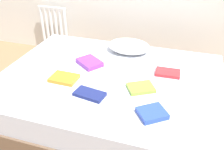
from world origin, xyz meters
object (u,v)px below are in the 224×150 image
at_px(radiator, 54,27).
at_px(textbook_red, 168,73).
at_px(pillow, 129,46).
at_px(textbook_orange, 64,78).
at_px(textbook_purple, 90,62).
at_px(textbook_lime, 141,88).
at_px(textbook_navy, 90,94).
at_px(bed, 110,99).
at_px(textbook_blue, 152,113).

height_order(radiator, textbook_red, radiator).
bearing_deg(pillow, textbook_orange, -119.44).
xyz_separation_m(radiator, textbook_purple, (0.99, -1.06, 0.13)).
bearing_deg(textbook_red, textbook_orange, -158.78).
xyz_separation_m(radiator, textbook_lime, (1.55, -1.32, 0.12)).
distance_m(textbook_navy, textbook_red, 0.75).
xyz_separation_m(textbook_navy, textbook_lime, (0.37, 0.21, -0.00)).
bearing_deg(pillow, textbook_navy, -96.69).
xyz_separation_m(radiator, textbook_red, (1.73, -1.02, 0.12)).
bearing_deg(pillow, radiator, 152.37).
distance_m(textbook_navy, textbook_purple, 0.51).
relative_size(radiator, textbook_lime, 2.89).
height_order(bed, textbook_lime, textbook_lime).
relative_size(pillow, textbook_lime, 2.14).
height_order(radiator, textbook_purple, radiator).
xyz_separation_m(pillow, textbook_red, (0.45, -0.34, -0.05)).
height_order(textbook_lime, textbook_blue, textbook_blue).
bearing_deg(pillow, textbook_lime, -67.83).
distance_m(textbook_orange, textbook_blue, 0.84).
xyz_separation_m(bed, textbook_orange, (-0.36, -0.18, 0.27)).
xyz_separation_m(bed, textbook_blue, (0.44, -0.42, 0.27)).
relative_size(textbook_navy, textbook_red, 1.11).
relative_size(bed, textbook_orange, 8.64).
bearing_deg(textbook_orange, textbook_purple, 72.81).
relative_size(radiator, textbook_orange, 2.59).
distance_m(radiator, textbook_lime, 2.04).
relative_size(textbook_purple, textbook_blue, 1.26).
bearing_deg(textbook_purple, textbook_navy, -32.22).
bearing_deg(radiator, textbook_navy, -52.32).
bearing_deg(radiator, textbook_blue, -43.76).
bearing_deg(textbook_navy, textbook_blue, -0.67).
xyz_separation_m(textbook_navy, textbook_purple, (-0.19, 0.47, 0.01)).
bearing_deg(bed, textbook_navy, -100.97).
bearing_deg(radiator, bed, -43.89).
bearing_deg(textbook_red, textbook_blue, -96.04).
height_order(bed, textbook_navy, textbook_navy).
bearing_deg(textbook_red, textbook_lime, -122.74).
bearing_deg(textbook_red, textbook_purple, -178.79).
xyz_separation_m(textbook_purple, textbook_orange, (-0.11, -0.32, -0.01)).
relative_size(pillow, textbook_orange, 1.92).
bearing_deg(textbook_lime, textbook_blue, -94.65).
height_order(pillow, textbook_lime, pillow).
bearing_deg(textbook_lime, radiator, 109.31).
bearing_deg(bed, textbook_lime, -22.27).
bearing_deg(textbook_blue, radiator, 99.64).
height_order(bed, textbook_orange, textbook_orange).
height_order(radiator, textbook_lime, radiator).
relative_size(pillow, textbook_blue, 2.36).
height_order(pillow, textbook_purple, pillow).
height_order(textbook_navy, textbook_blue, textbook_blue).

